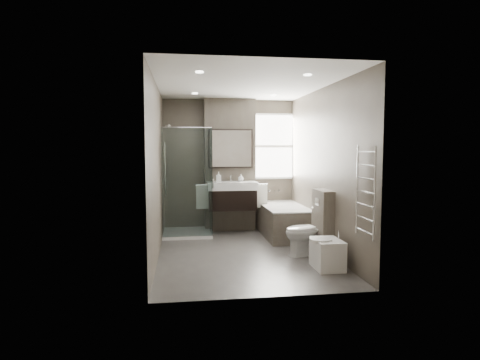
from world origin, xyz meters
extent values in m
cube|color=#464340|center=(0.00, 0.00, -0.03)|extent=(2.65, 3.85, 0.05)
cube|color=silver|center=(0.00, 0.00, 2.62)|extent=(2.65, 3.85, 0.05)
cube|color=#534B40|center=(0.00, 1.92, 1.30)|extent=(2.65, 0.05, 2.60)
cube|color=#534B40|center=(0.00, -1.92, 1.30)|extent=(2.65, 0.05, 2.60)
cube|color=#534B40|center=(-1.32, 0.00, 1.30)|extent=(0.05, 3.85, 2.60)
cube|color=#534B40|center=(1.32, 0.00, 1.30)|extent=(0.05, 3.85, 2.60)
cube|color=#4F483E|center=(0.00, 1.77, 1.30)|extent=(1.00, 0.25, 2.60)
cube|color=black|center=(0.00, 1.42, 0.66)|extent=(0.90, 0.45, 0.38)
cube|color=white|center=(0.00, 1.42, 0.92)|extent=(0.95, 0.47, 0.15)
cylinder|color=silver|center=(0.00, 1.59, 1.06)|extent=(0.03, 0.03, 0.12)
cylinder|color=silver|center=(0.00, 1.53, 1.11)|extent=(0.02, 0.12, 0.02)
cube|color=black|center=(0.00, 1.62, 1.63)|extent=(0.86, 0.06, 0.76)
cube|color=white|center=(0.00, 1.58, 1.63)|extent=(0.80, 0.02, 0.70)
cube|color=silver|center=(-0.56, 1.40, 0.72)|extent=(0.24, 0.06, 0.44)
cube|color=silver|center=(0.56, 1.40, 0.72)|extent=(0.24, 0.06, 0.44)
cube|color=white|center=(-0.85, 1.45, 0.03)|extent=(0.90, 0.90, 0.06)
cube|color=white|center=(-0.85, 1.01, 1.03)|extent=(0.88, 0.01, 1.94)
cube|color=white|center=(-0.41, 1.45, 1.03)|extent=(0.01, 0.88, 1.94)
cylinder|color=silver|center=(-1.25, 1.45, 1.25)|extent=(0.02, 0.02, 1.00)
cube|color=#4F483E|center=(0.93, 1.10, 0.28)|extent=(0.75, 1.60, 0.55)
cube|color=white|center=(0.93, 1.10, 0.56)|extent=(0.75, 1.60, 0.03)
cube|color=white|center=(0.93, 1.10, 0.49)|extent=(0.61, 1.42, 0.12)
cube|color=white|center=(0.90, 1.88, 1.67)|extent=(0.98, 0.04, 1.33)
cube|color=white|center=(0.90, 1.85, 1.67)|extent=(0.90, 0.01, 1.25)
cube|color=white|center=(0.90, 1.85, 1.68)|extent=(0.90, 0.01, 0.05)
imported|color=white|center=(0.97, -0.25, 0.37)|extent=(0.80, 0.58, 0.74)
cube|color=#4F483E|center=(1.21, -0.25, 0.50)|extent=(0.18, 0.55, 1.00)
cube|color=silver|center=(1.11, -0.25, 0.82)|extent=(0.01, 0.16, 0.11)
cube|color=white|center=(1.02, -0.97, 0.20)|extent=(0.36, 0.50, 0.40)
cylinder|color=white|center=(0.92, -0.97, 0.39)|extent=(0.30, 0.30, 0.05)
cylinder|color=silver|center=(1.18, -0.97, 0.47)|extent=(0.02, 0.02, 0.10)
cylinder|color=silver|center=(1.25, -1.83, 1.12)|extent=(0.03, 0.03, 1.10)
cylinder|color=silver|center=(1.25, -1.37, 1.12)|extent=(0.03, 0.03, 1.10)
cube|color=silver|center=(1.25, -1.60, 1.12)|extent=(0.02, 0.46, 1.00)
imported|color=white|center=(-0.25, 1.42, 1.10)|extent=(0.09, 0.09, 0.19)
imported|color=white|center=(0.19, 1.51, 1.07)|extent=(0.11, 0.11, 0.14)
camera|label=1|loc=(-0.91, -6.12, 1.65)|focal=30.00mm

